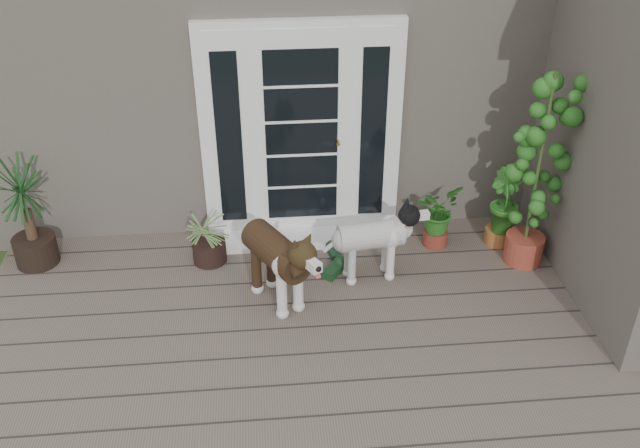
{
  "coord_description": "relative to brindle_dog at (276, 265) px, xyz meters",
  "views": [
    {
      "loc": [
        -0.58,
        -3.47,
        3.96
      ],
      "look_at": [
        -0.1,
        1.75,
        0.7
      ],
      "focal_mm": 39.37,
      "sensor_mm": 36.0,
      "label": 1
    }
  ],
  "objects": [
    {
      "name": "spider_plant",
      "position": [
        -0.62,
        0.68,
        -0.1
      ],
      "size": [
        0.61,
        0.61,
        0.57
      ],
      "primitive_type": null,
      "rotation": [
        0.0,
        0.0,
        0.16
      ],
      "color": "#81A465",
      "rests_on": "deck"
    },
    {
      "name": "door_unit",
      "position": [
        0.3,
        1.16,
        0.69
      ],
      "size": [
        1.9,
        0.14,
        2.15
      ],
      "primitive_type": "cube",
      "color": "white",
      "rests_on": "deck"
    },
    {
      "name": "clog_left",
      "position": [
        0.57,
        0.66,
        -0.34
      ],
      "size": [
        0.18,
        0.3,
        0.09
      ],
      "primitive_type": null,
      "rotation": [
        0.0,
        0.0,
        0.16
      ],
      "color": "#14321C",
      "rests_on": "deck"
    },
    {
      "name": "door_step",
      "position": [
        0.3,
        0.96,
        -0.36
      ],
      "size": [
        1.6,
        0.4,
        0.05
      ],
      "primitive_type": "cube",
      "color": "white",
      "rests_on": "deck"
    },
    {
      "name": "herb_c",
      "position": [
        2.87,
        0.66,
        -0.09
      ],
      "size": [
        0.53,
        0.53,
        0.59
      ],
      "primitive_type": "imported",
      "rotation": [
        0.0,
        0.0,
        4.04
      ],
      "color": "#2E621C",
      "rests_on": "deck"
    },
    {
      "name": "clog_right",
      "position": [
        0.55,
        0.37,
        -0.33
      ],
      "size": [
        0.33,
        0.36,
        0.1
      ],
      "primitive_type": null,
      "rotation": [
        0.0,
        0.0,
        -0.66
      ],
      "color": "#15361A",
      "rests_on": "deck"
    },
    {
      "name": "herb_a",
      "position": [
        1.58,
        0.76,
        -0.11
      ],
      "size": [
        0.61,
        0.61,
        0.55
      ],
      "primitive_type": "imported",
      "rotation": [
        0.0,
        0.0,
        0.84
      ],
      "color": "#205D1A",
      "rests_on": "deck"
    },
    {
      "name": "yucca",
      "position": [
        -2.25,
        0.8,
        0.16
      ],
      "size": [
        0.98,
        0.98,
        1.09
      ],
      "primitive_type": null,
      "rotation": [
        0.0,
        0.0,
        0.39
      ],
      "color": "black",
      "rests_on": "deck"
    },
    {
      "name": "sapling",
      "position": [
        2.35,
        0.41,
        0.58
      ],
      "size": [
        0.69,
        0.69,
        1.93
      ],
      "primitive_type": null,
      "rotation": [
        0.0,
        0.0,
        -0.25
      ],
      "color": "#174C15",
      "rests_on": "deck"
    },
    {
      "name": "deck",
      "position": [
        0.5,
        -1.04,
        -0.45
      ],
      "size": [
        6.2,
        4.6,
        0.12
      ],
      "primitive_type": "cube",
      "color": "#6B5B4C",
      "rests_on": "ground"
    },
    {
      "name": "house_main",
      "position": [
        0.5,
        3.21,
        1.04
      ],
      "size": [
        7.4,
        4.0,
        3.1
      ],
      "primitive_type": "cube",
      "color": "#665E54",
      "rests_on": "ground"
    },
    {
      "name": "brindle_dog",
      "position": [
        0.0,
        0.0,
        0.0
      ],
      "size": [
        0.8,
        1.0,
        0.77
      ],
      "primitive_type": null,
      "rotation": [
        0.0,
        0.0,
        3.66
      ],
      "color": "#3D2716",
      "rests_on": "deck"
    },
    {
      "name": "white_dog",
      "position": [
        0.85,
        0.28,
        -0.06
      ],
      "size": [
        0.83,
        0.44,
        0.66
      ],
      "primitive_type": null,
      "rotation": [
        0.0,
        0.0,
        -1.44
      ],
      "color": "white",
      "rests_on": "deck"
    },
    {
      "name": "herb_b",
      "position": [
        2.21,
        0.73,
        -0.09
      ],
      "size": [
        0.44,
        0.44,
        0.58
      ],
      "primitive_type": "imported",
      "rotation": [
        0.0,
        0.0,
        1.72
      ],
      "color": "#245E1A",
      "rests_on": "deck"
    }
  ]
}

